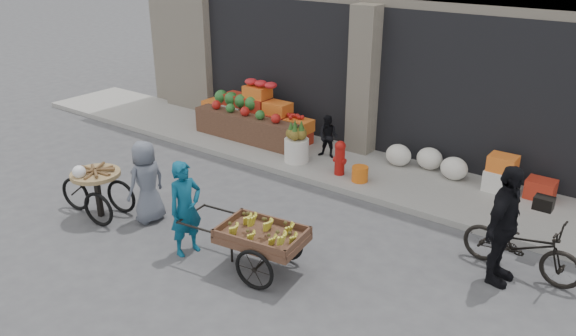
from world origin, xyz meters
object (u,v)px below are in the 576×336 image
Objects in this scene: banana_cart at (259,233)px; pineapple_bin at (297,150)px; seated_person at (328,137)px; fire_hydrant at (340,156)px; vendor_grey at (146,182)px; vendor_woman at (186,208)px; bicycle at (522,246)px; cyclist at (503,226)px; tricycle_cart at (97,187)px; orange_bucket at (360,174)px.

pineapple_bin is at bearing 110.54° from banana_cart.
fire_hydrant is at bearing -52.88° from seated_person.
seated_person is 0.64× the size of vendor_grey.
banana_cart reaches higher than fire_hydrant.
vendor_woman reaches higher than bicycle.
cyclist is (5.40, 1.74, 0.16)m from vendor_grey.
banana_cart is 1.27× the size of bicycle.
bicycle is (4.99, -1.35, 0.08)m from pineapple_bin.
cyclist reaches higher than seated_person.
seated_person is at bearing 56.31° from pineapple_bin.
vendor_grey is at bearing 16.41° from tricycle_cart.
bicycle is (6.42, 2.56, -0.11)m from tricycle_cart.
bicycle is (3.39, -1.25, 0.18)m from orange_bucket.
seated_person is 4.44m from banana_cart.
vendor_grey is 0.84× the size of bicycle.
vendor_woman is (-1.23, -0.26, 0.12)m from banana_cart.
tricycle_cart is (-3.03, -3.81, 0.30)m from orange_bucket.
tricycle_cart is 0.94m from vendor_grey.
vendor_grey is at bearing 114.63° from bicycle.
seated_person reaches higher than fire_hydrant.
bicycle is at bearing 28.20° from banana_cart.
orange_bucket is 0.21× the size of vendor_woman.
seated_person is 0.43× the size of banana_cart.
tricycle_cart reaches higher than pineapple_bin.
tricycle_cart is at bearing -128.56° from orange_bucket.
orange_bucket is 0.34× the size of seated_person.
bicycle is (3.89, -1.30, -0.05)m from fire_hydrant.
seated_person is 4.44m from vendor_woman.
banana_cart is 1.44× the size of vendor_woman.
tricycle_cart is at bearing -110.16° from pineapple_bin.
fire_hydrant is 4.61m from tricycle_cart.
vendor_grey is (0.82, 0.42, 0.16)m from tricycle_cart.
vendor_grey is at bearing -116.49° from fire_hydrant.
seated_person reaches higher than banana_cart.
bicycle is at bearing -15.12° from pineapple_bin.
seated_person is 0.61× the size of vendor_woman.
cyclist is (4.09, 2.08, 0.13)m from vendor_woman.
vendor_woman reaches higher than banana_cart.
banana_cart is at bearing -67.46° from vendor_woman.
bicycle reaches higher than pineapple_bin.
bicycle is at bearing -33.00° from seated_person.
vendor_woman is at bearing -175.84° from banana_cart.
pineapple_bin is 0.56× the size of seated_person.
banana_cart is 3.40m from cyclist.
seated_person reaches higher than bicycle.
orange_bucket is 0.18× the size of cyclist.
orange_bucket is 0.15× the size of banana_cart.
vendor_grey is (-2.21, -3.39, 0.45)m from orange_bucket.
fire_hydrant reaches higher than pineapple_bin.
seated_person is 4.98m from bicycle.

